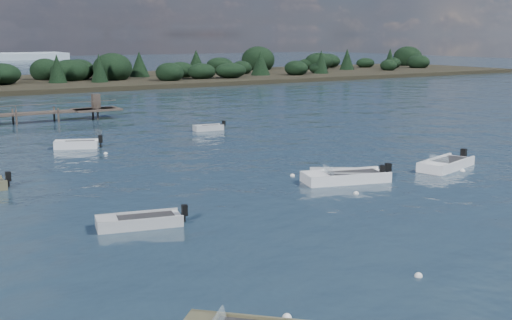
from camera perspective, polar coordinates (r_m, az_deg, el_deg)
ground at (r=83.72m, az=-19.14°, el=4.22°), size 400.00×400.00×0.00m
tender_far_white at (r=54.38m, az=-15.67°, el=1.21°), size 3.86×2.58×1.31m
dinghy_mid_white_b at (r=46.33m, az=16.52°, el=-0.51°), size 5.56×3.25×1.36m
dinghy_mid_grey at (r=31.68m, az=-10.35°, el=-5.55°), size 4.50×2.42×1.12m
dinghy_mid_white_a at (r=40.81m, az=7.94°, el=-1.68°), size 5.92×3.42×1.36m
dinghy_extra_a at (r=41.50m, az=7.83°, el=-1.49°), size 4.60×3.90×1.20m
tender_far_grey_b at (r=62.30m, az=-4.25°, el=2.78°), size 3.24×1.44×1.09m
buoy_a at (r=25.77m, az=14.24°, el=-10.00°), size 0.32×0.32×0.32m
buoy_b at (r=37.86m, az=8.89°, el=-2.99°), size 0.32×0.32×0.32m
buoy_c at (r=32.29m, az=-11.43°, el=-5.55°), size 0.32×0.32×0.32m
buoy_d at (r=45.74m, az=17.91°, el=-0.96°), size 0.32×0.32×0.32m
buoy_e at (r=51.19m, az=-13.22°, el=0.53°), size 0.32×0.32×0.32m
buoy_extra_a at (r=21.65m, az=2.76°, el=-13.85°), size 0.32×0.32×0.32m
buoy_extra_b at (r=42.15m, az=3.26°, el=-1.43°), size 0.32×0.32×0.32m
far_headland at (r=128.87m, az=-12.31°, el=7.66°), size 190.00×40.00×5.80m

